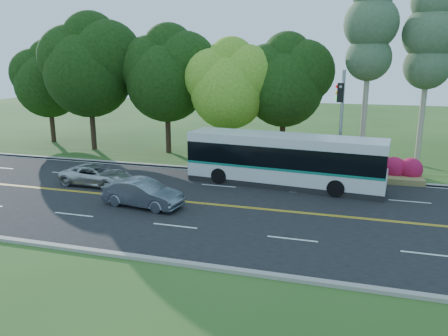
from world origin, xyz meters
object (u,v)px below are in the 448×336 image
(traffic_signal, at_px, (341,111))
(transit_bus, at_px, (284,161))
(sedan, at_px, (143,193))
(suv, at_px, (97,175))

(traffic_signal, distance_m, transit_bus, 4.49)
(traffic_signal, height_order, transit_bus, traffic_signal)
(traffic_signal, relative_size, transit_bus, 0.57)
(traffic_signal, bearing_deg, sedan, -145.22)
(traffic_signal, relative_size, suv, 1.56)
(suv, bearing_deg, transit_bus, -72.38)
(traffic_signal, bearing_deg, suv, -165.20)
(suv, bearing_deg, sedan, -120.77)
(transit_bus, bearing_deg, suv, -158.02)
(transit_bus, relative_size, suv, 2.72)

